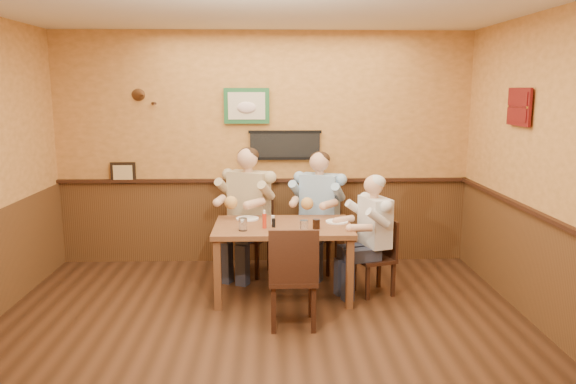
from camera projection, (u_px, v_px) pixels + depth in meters
name	position (u px, v px, depth m)	size (l,w,h in m)	color
room	(276.00, 144.00, 4.46)	(5.02, 5.03, 2.81)	black
dining_table	(283.00, 233.00, 5.75)	(1.40, 0.90, 0.75)	brown
chair_back_left	(250.00, 235.00, 6.47)	(0.43, 0.43, 0.92)	#361C11
chair_back_right	(319.00, 234.00, 6.58)	(0.41, 0.41, 0.89)	#361C11
chair_right_end	(374.00, 257.00, 5.83)	(0.37, 0.37, 0.79)	#361C11
chair_near_side	(293.00, 275.00, 5.03)	(0.43, 0.43, 0.94)	#361C11
diner_tan_shirt	(249.00, 218.00, 6.44)	(0.61, 0.61, 1.32)	#C8B389
diner_blue_polo	(320.00, 218.00, 6.55)	(0.59, 0.59, 1.27)	#90B5D8
diner_white_elder	(374.00, 241.00, 5.80)	(0.52, 0.52, 1.13)	silver
water_glass_left	(243.00, 224.00, 5.49)	(0.08, 0.08, 0.13)	white
water_glass_mid	(304.00, 226.00, 5.41)	(0.08, 0.08, 0.12)	white
cola_tumbler	(316.00, 224.00, 5.57)	(0.07, 0.07, 0.10)	black
hot_sauce_bottle	(264.00, 220.00, 5.58)	(0.04, 0.04, 0.17)	red
salt_shaker	(273.00, 220.00, 5.75)	(0.04, 0.04, 0.09)	white
pepper_shaker	(274.00, 223.00, 5.63)	(0.04, 0.04, 0.09)	black
plate_far_left	(247.00, 218.00, 5.98)	(0.24, 0.24, 0.02)	white
plate_far_right	(337.00, 222.00, 5.84)	(0.24, 0.24, 0.02)	white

